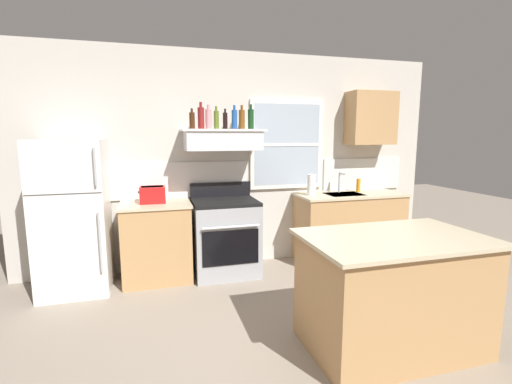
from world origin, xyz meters
TOP-DOWN VIEW (x-y plane):
  - ground_plane at (0.00, 0.00)m, footprint 16.00×16.00m
  - back_wall at (0.03, 2.23)m, footprint 5.40×0.11m
  - refrigerator at (-1.90, 1.84)m, footprint 0.70×0.72m
  - counter_left_of_stove at (-1.05, 1.90)m, footprint 0.79×0.63m
  - toaster at (-1.07, 1.91)m, footprint 0.30×0.20m
  - stove_range at (-0.25, 1.86)m, footprint 0.76×0.69m
  - range_hood_shelf at (-0.25, 1.96)m, footprint 0.96×0.52m
  - bottle_brown_stout at (-0.61, 1.91)m, footprint 0.06×0.06m
  - bottle_red_label_wine at (-0.50, 1.95)m, footprint 0.07×0.07m
  - bottle_rose_pink at (-0.41, 1.95)m, footprint 0.07×0.07m
  - bottle_olive_oil_square at (-0.31, 2.01)m, footprint 0.06×0.06m
  - bottle_balsamic_dark at (-0.20, 2.00)m, footprint 0.06×0.06m
  - bottle_blue_liqueur at (-0.10, 1.96)m, footprint 0.07×0.07m
  - bottle_amber_wine at (0.00, 2.00)m, footprint 0.07×0.07m
  - bottle_dark_green_wine at (0.11, 1.99)m, footprint 0.07×0.07m
  - counter_right_with_sink at (1.45, 1.90)m, footprint 1.43×0.63m
  - sink_faucet at (1.35, 2.00)m, footprint 0.03×0.17m
  - paper_towel_roll at (0.89, 1.90)m, footprint 0.11×0.11m
  - dish_soap_bottle at (1.63, 2.00)m, footprint 0.06×0.06m
  - kitchen_island at (0.71, -0.03)m, footprint 1.40×0.90m
  - upper_cabinet_right at (1.80, 2.04)m, footprint 0.64×0.32m

SIDE VIEW (x-z plane):
  - ground_plane at x=0.00m, z-range 0.00..0.00m
  - counter_left_of_stove at x=-1.05m, z-range 0.00..0.91m
  - counter_right_with_sink at x=1.45m, z-range 0.00..0.91m
  - kitchen_island at x=0.71m, z-range 0.00..0.91m
  - stove_range at x=-0.25m, z-range -0.08..1.01m
  - refrigerator at x=-1.90m, z-range 0.00..1.63m
  - dish_soap_bottle at x=1.63m, z-range 0.91..1.09m
  - toaster at x=-1.07m, z-range 0.91..1.10m
  - paper_towel_roll at x=0.89m, z-range 0.91..1.18m
  - sink_faucet at x=1.35m, z-range 0.94..1.22m
  - back_wall at x=0.03m, z-range 0.00..2.70m
  - range_hood_shelf at x=-0.25m, z-range 1.50..1.75m
  - bottle_brown_stout at x=-0.61m, z-range 1.73..1.96m
  - bottle_balsamic_dark at x=-0.20m, z-range 1.73..1.97m
  - bottle_olive_oil_square at x=-0.31m, z-range 1.72..1.99m
  - bottle_rose_pink at x=-0.41m, z-range 1.72..2.00m
  - bottle_blue_liqueur at x=-0.10m, z-range 1.72..2.00m
  - bottle_amber_wine at x=0.00m, z-range 1.72..2.01m
  - bottle_dark_green_wine at x=0.11m, z-range 1.72..2.02m
  - bottle_red_label_wine at x=-0.50m, z-range 1.72..2.03m
  - upper_cabinet_right at x=1.80m, z-range 1.55..2.25m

